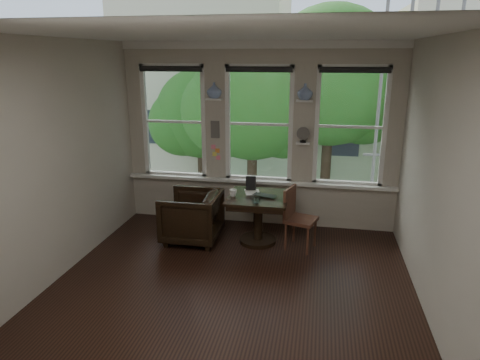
% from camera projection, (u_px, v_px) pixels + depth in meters
% --- Properties ---
extents(ground, '(4.50, 4.50, 0.00)m').
position_uv_depth(ground, '(231.00, 287.00, 5.35)').
color(ground, black).
rests_on(ground, ground).
extents(ceiling, '(4.50, 4.50, 0.00)m').
position_uv_depth(ceiling, '(230.00, 34.00, 4.50)').
color(ceiling, silver).
rests_on(ceiling, ground).
extents(wall_back, '(4.50, 0.00, 4.50)m').
position_uv_depth(wall_back, '(259.00, 136.00, 7.05)').
color(wall_back, '#BEB4A2').
rests_on(wall_back, ground).
extents(wall_front, '(4.50, 0.00, 4.50)m').
position_uv_depth(wall_front, '(159.00, 259.00, 2.81)').
color(wall_front, '#BEB4A2').
rests_on(wall_front, ground).
extents(wall_left, '(0.00, 4.50, 4.50)m').
position_uv_depth(wall_left, '(54.00, 162.00, 5.33)').
color(wall_left, '#BEB4A2').
rests_on(wall_left, ground).
extents(wall_right, '(0.00, 4.50, 4.50)m').
position_uv_depth(wall_right, '(438.00, 182.00, 4.52)').
color(wall_right, '#BEB4A2').
rests_on(wall_right, ground).
extents(window_left, '(1.10, 0.12, 1.90)m').
position_uv_depth(window_left, '(175.00, 122.00, 7.25)').
color(window_left, white).
rests_on(window_left, ground).
extents(window_center, '(1.10, 0.12, 1.90)m').
position_uv_depth(window_center, '(259.00, 124.00, 6.99)').
color(window_center, white).
rests_on(window_center, ground).
extents(window_right, '(1.10, 0.12, 1.90)m').
position_uv_depth(window_right, '(350.00, 127.00, 6.73)').
color(window_right, white).
rests_on(window_right, ground).
extents(shelf_left, '(0.26, 0.16, 0.03)m').
position_uv_depth(shelf_left, '(214.00, 99.00, 6.91)').
color(shelf_left, white).
rests_on(shelf_left, ground).
extents(shelf_right, '(0.26, 0.16, 0.03)m').
position_uv_depth(shelf_right, '(305.00, 101.00, 6.65)').
color(shelf_right, white).
rests_on(shelf_right, ground).
extents(intercom, '(0.14, 0.06, 0.28)m').
position_uv_depth(intercom, '(215.00, 129.00, 7.08)').
color(intercom, '#59544F').
rests_on(intercom, ground).
extents(sticky_notes, '(0.16, 0.01, 0.24)m').
position_uv_depth(sticky_notes, '(216.00, 150.00, 7.19)').
color(sticky_notes, pink).
rests_on(sticky_notes, ground).
extents(desk_fan, '(0.20, 0.20, 0.24)m').
position_uv_depth(desk_fan, '(303.00, 137.00, 6.79)').
color(desk_fan, '#59544F').
rests_on(desk_fan, ground).
extents(vase_left, '(0.24, 0.24, 0.25)m').
position_uv_depth(vase_left, '(214.00, 90.00, 6.87)').
color(vase_left, white).
rests_on(vase_left, shelf_left).
extents(vase_right, '(0.24, 0.24, 0.25)m').
position_uv_depth(vase_right, '(305.00, 92.00, 6.61)').
color(vase_right, white).
rests_on(vase_right, shelf_right).
extents(table, '(0.90, 0.90, 0.75)m').
position_uv_depth(table, '(258.00, 219.00, 6.52)').
color(table, black).
rests_on(table, ground).
extents(armchair_left, '(0.86, 0.84, 0.78)m').
position_uv_depth(armchair_left, '(192.00, 217.00, 6.59)').
color(armchair_left, black).
rests_on(armchair_left, ground).
extents(cushion_red, '(0.45, 0.45, 0.06)m').
position_uv_depth(cushion_red, '(191.00, 213.00, 6.57)').
color(cushion_red, maroon).
rests_on(cushion_red, armchair_left).
extents(side_chair_right, '(0.52, 0.52, 0.92)m').
position_uv_depth(side_chair_right, '(301.00, 219.00, 6.29)').
color(side_chair_right, '#412317').
rests_on(side_chair_right, ground).
extents(laptop, '(0.42, 0.34, 0.03)m').
position_uv_depth(laptop, '(263.00, 197.00, 6.33)').
color(laptop, black).
rests_on(laptop, table).
extents(mug, '(0.12, 0.12, 0.10)m').
position_uv_depth(mug, '(233.00, 193.00, 6.40)').
color(mug, white).
rests_on(mug, table).
extents(drinking_glass, '(0.16, 0.16, 0.10)m').
position_uv_depth(drinking_glass, '(256.00, 200.00, 6.09)').
color(drinking_glass, white).
rests_on(drinking_glass, table).
extents(tablet, '(0.17, 0.10, 0.22)m').
position_uv_depth(tablet, '(251.00, 183.00, 6.68)').
color(tablet, black).
rests_on(tablet, table).
extents(papers, '(0.29, 0.35, 0.00)m').
position_uv_depth(papers, '(252.00, 192.00, 6.60)').
color(papers, silver).
rests_on(papers, table).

